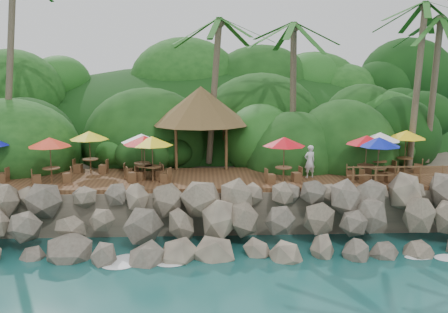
{
  "coord_description": "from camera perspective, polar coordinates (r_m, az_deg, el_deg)",
  "views": [
    {
      "loc": [
        -1.13,
        -19.79,
        8.07
      ],
      "look_at": [
        0.0,
        6.0,
        3.4
      ],
      "focal_mm": 40.47,
      "sensor_mm": 36.0,
      "label": 1
    }
  ],
  "objects": [
    {
      "name": "palms",
      "position": [
        28.89,
        -0.09,
        17.22
      ],
      "size": [
        32.88,
        7.58,
        12.3
      ],
      "color": "brown",
      "rests_on": "ground"
    },
    {
      "name": "foam_line",
      "position": [
        21.67,
        0.67,
        -11.53
      ],
      "size": [
        25.2,
        0.8,
        0.06
      ],
      "color": "white",
      "rests_on": "ground"
    },
    {
      "name": "dining_clusters",
      "position": [
        25.83,
        -2.83,
        1.64
      ],
      "size": [
        23.91,
        5.11,
        2.3
      ],
      "color": "brown",
      "rests_on": "terrace"
    },
    {
      "name": "jungle_hill",
      "position": [
        44.05,
        -0.99,
        -0.3
      ],
      "size": [
        44.8,
        28.0,
        15.4
      ],
      "primitive_type": "ellipsoid",
      "color": "#143811",
      "rests_on": "ground"
    },
    {
      "name": "railing",
      "position": [
        26.44,
        22.39,
        -1.79
      ],
      "size": [
        8.3,
        0.1,
        1.0
      ],
      "color": "brown",
      "rests_on": "terrace"
    },
    {
      "name": "seawall",
      "position": [
        22.89,
        0.44,
        -7.34
      ],
      "size": [
        29.0,
        4.0,
        2.3
      ],
      "primitive_type": null,
      "color": "gray",
      "rests_on": "ground"
    },
    {
      "name": "ground",
      "position": [
        21.4,
        0.72,
        -11.9
      ],
      "size": [
        140.0,
        140.0,
        0.0
      ],
      "primitive_type": "plane",
      "color": "#19514F",
      "rests_on": "ground"
    },
    {
      "name": "jungle_foliage",
      "position": [
        35.73,
        -0.63,
        -2.8
      ],
      "size": [
        44.0,
        16.0,
        12.0
      ],
      "primitive_type": null,
      "color": "#143811",
      "rests_on": "ground"
    },
    {
      "name": "terrace",
      "position": [
        26.47,
        -0.0,
        -2.56
      ],
      "size": [
        26.0,
        5.0,
        0.2
      ],
      "primitive_type": "cube",
      "color": "brown",
      "rests_on": "land_base"
    },
    {
      "name": "land_base",
      "position": [
        36.49,
        -0.68,
        -0.84
      ],
      "size": [
        32.0,
        25.2,
        2.1
      ],
      "primitive_type": "cube",
      "color": "gray",
      "rests_on": "ground"
    },
    {
      "name": "palapa",
      "position": [
        29.25,
        -2.62,
        5.78
      ],
      "size": [
        5.69,
        5.69,
        4.6
      ],
      "color": "brown",
      "rests_on": "ground"
    },
    {
      "name": "waiter",
      "position": [
        26.52,
        9.66,
        -0.56
      ],
      "size": [
        0.73,
        0.6,
        1.72
      ],
      "primitive_type": "imported",
      "rotation": [
        0.0,
        0.0,
        3.48
      ],
      "color": "silver",
      "rests_on": "terrace"
    }
  ]
}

